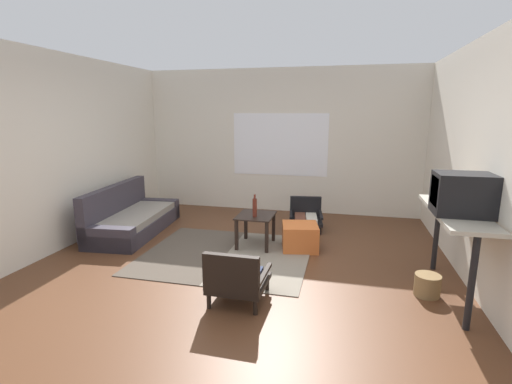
# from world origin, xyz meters

# --- Properties ---
(ground_plane) EXTENTS (7.80, 7.80, 0.00)m
(ground_plane) POSITION_xyz_m (0.00, 0.00, 0.00)
(ground_plane) COLOR #56331E
(far_wall_with_window) EXTENTS (5.60, 0.13, 2.70)m
(far_wall_with_window) POSITION_xyz_m (0.00, 3.06, 1.35)
(far_wall_with_window) COLOR silver
(far_wall_with_window) RESTS_ON ground
(side_wall_right) EXTENTS (0.12, 6.60, 2.70)m
(side_wall_right) POSITION_xyz_m (2.66, 0.30, 1.35)
(side_wall_right) COLOR silver
(side_wall_right) RESTS_ON ground
(side_wall_left) EXTENTS (0.12, 6.60, 2.70)m
(side_wall_left) POSITION_xyz_m (-2.66, 0.30, 1.35)
(side_wall_left) COLOR silver
(side_wall_left) RESTS_ON ground
(area_rug) EXTENTS (2.20, 1.93, 0.01)m
(area_rug) POSITION_xyz_m (-0.28, 0.51, 0.01)
(area_rug) COLOR #4C4238
(area_rug) RESTS_ON ground
(couch) EXTENTS (0.96, 1.96, 0.76)m
(couch) POSITION_xyz_m (-2.07, 1.10, 0.23)
(couch) COLOR #38333D
(couch) RESTS_ON ground
(coffee_table) EXTENTS (0.51, 0.57, 0.46)m
(coffee_table) POSITION_xyz_m (0.02, 0.95, 0.36)
(coffee_table) COLOR black
(coffee_table) RESTS_ON ground
(armchair_by_window) EXTENTS (0.60, 0.63, 0.50)m
(armchair_by_window) POSITION_xyz_m (0.63, 1.95, 0.23)
(armchair_by_window) COLOR black
(armchair_by_window) RESTS_ON ground
(armchair_striped_foreground) EXTENTS (0.57, 0.60, 0.58)m
(armchair_striped_foreground) POSITION_xyz_m (0.23, -0.70, 0.26)
(armchair_striped_foreground) COLOR black
(armchair_striped_foreground) RESTS_ON ground
(ottoman_orange) EXTENTS (0.57, 0.57, 0.36)m
(ottoman_orange) POSITION_xyz_m (0.66, 0.97, 0.18)
(ottoman_orange) COLOR #D1662D
(ottoman_orange) RESTS_ON ground
(console_shelf) EXTENTS (0.46, 1.47, 0.92)m
(console_shelf) POSITION_xyz_m (2.34, -0.01, 0.81)
(console_shelf) COLOR #B2AD9E
(console_shelf) RESTS_ON ground
(crt_television) EXTENTS (0.52, 0.40, 0.40)m
(crt_television) POSITION_xyz_m (2.34, -0.16, 1.12)
(crt_television) COLOR black
(crt_television) RESTS_ON console_shelf
(clay_vase) EXTENTS (0.19, 0.19, 0.35)m
(clay_vase) POSITION_xyz_m (2.34, 0.33, 1.04)
(clay_vase) COLOR #935B38
(clay_vase) RESTS_ON console_shelf
(glass_bottle) EXTENTS (0.06, 0.06, 0.32)m
(glass_bottle) POSITION_xyz_m (0.03, 0.85, 0.60)
(glass_bottle) COLOR #5B2319
(glass_bottle) RESTS_ON coffee_table
(wicker_basket) EXTENTS (0.26, 0.26, 0.23)m
(wicker_basket) POSITION_xyz_m (2.13, -0.08, 0.11)
(wicker_basket) COLOR olive
(wicker_basket) RESTS_ON ground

